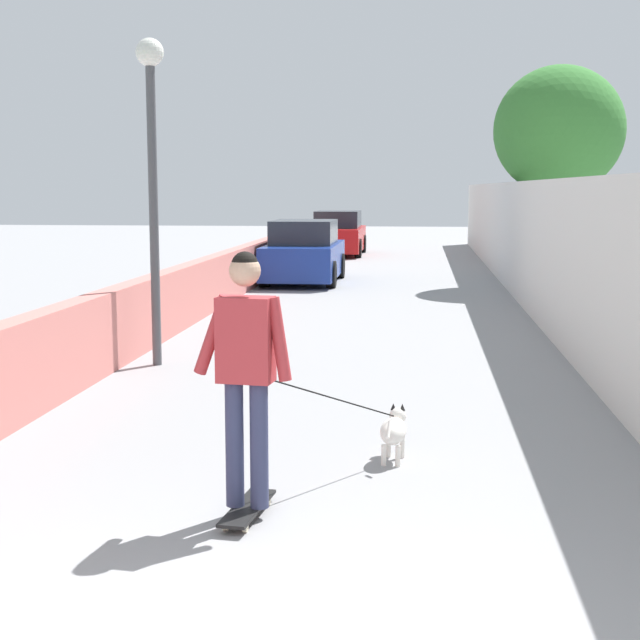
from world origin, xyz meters
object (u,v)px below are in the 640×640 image
(person_skateboarder, at_px, (246,358))
(dog, at_px, (393,429))
(lamp_post, at_px, (152,144))
(car_far, at_px, (338,234))
(car_near, at_px, (304,254))
(tree_right_mid, at_px, (559,131))
(skateboard, at_px, (248,508))

(person_skateboarder, xyz_separation_m, dog, (1.51, -0.99, -0.87))
(lamp_post, distance_m, car_far, 21.00)
(lamp_post, height_order, car_near, lamp_post)
(tree_right_mid, distance_m, skateboard, 17.39)
(lamp_post, height_order, skateboard, lamp_post)
(tree_right_mid, height_order, lamp_post, tree_right_mid)
(lamp_post, height_order, car_far, lamp_post)
(lamp_post, bearing_deg, person_skateboarder, -158.14)
(tree_right_mid, bearing_deg, person_skateboarder, 165.00)
(tree_right_mid, relative_size, car_far, 1.21)
(tree_right_mid, height_order, skateboard, tree_right_mid)
(lamp_post, xyz_separation_m, skateboard, (-5.60, -2.25, -2.82))
(skateboard, distance_m, dog, 1.82)
(car_far, bearing_deg, skateboard, -176.44)
(lamp_post, bearing_deg, tree_right_mid, -31.55)
(skateboard, xyz_separation_m, person_skateboarder, (-0.00, -0.00, 1.08))
(tree_right_mid, distance_m, car_near, 6.73)
(skateboard, height_order, person_skateboarder, person_skateboarder)
(dog, bearing_deg, person_skateboarder, 146.86)
(tree_right_mid, bearing_deg, lamp_post, 148.45)
(car_far, bearing_deg, person_skateboarder, -176.44)
(tree_right_mid, bearing_deg, car_far, 31.05)
(tree_right_mid, xyz_separation_m, person_skateboarder, (-16.43, 4.40, -2.51))
(person_skateboarder, height_order, car_near, person_skateboarder)
(dog, distance_m, car_near, 15.40)
(lamp_post, xyz_separation_m, person_skateboarder, (-5.60, -2.25, -1.74))
(tree_right_mid, height_order, car_far, tree_right_mid)
(skateboard, height_order, dog, dog)
(car_near, bearing_deg, car_far, 0.00)
(person_skateboarder, distance_m, dog, 2.01)
(tree_right_mid, relative_size, person_skateboarder, 2.86)
(lamp_post, distance_m, car_near, 11.30)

